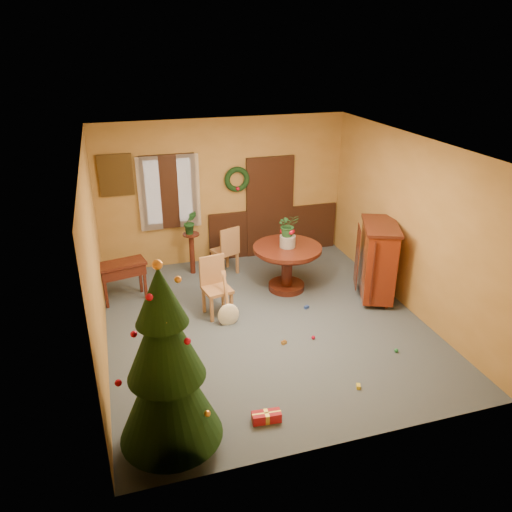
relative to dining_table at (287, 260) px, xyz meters
name	(u,v)px	position (x,y,z in m)	size (l,w,h in m)	color
room_envelope	(235,207)	(-0.53, 1.66, 0.52)	(5.50, 5.50, 5.50)	#3D4D59
dining_table	(287,260)	(0.00, 0.00, 0.00)	(1.24, 1.24, 0.85)	black
urn	(288,241)	(0.00, 0.00, 0.36)	(0.28, 0.28, 0.21)	slate
centerpiece_plant	(288,225)	(0.00, 0.00, 0.67)	(0.37, 0.32, 0.41)	#1E4C23
chair_near	(215,284)	(-1.44, -0.45, -0.06)	(0.51, 0.51, 1.01)	#9E6C3F
chair_far	(227,249)	(-0.89, 0.94, -0.07)	(0.55, 0.55, 0.99)	#9E6C3F
guitar	(228,301)	(-1.32, -0.88, -0.18)	(0.35, 0.17, 0.83)	#F1EAC8
plant_stand	(192,249)	(-1.54, 1.18, -0.08)	(0.32, 0.32, 0.83)	black
stand_plant	(190,222)	(-1.54, 1.18, 0.47)	(0.26, 0.21, 0.46)	#19471E
christmas_tree	(166,367)	(-2.57, -3.30, 0.53)	(1.14, 1.14, 2.36)	#382111
writing_desk	(122,272)	(-2.89, 0.45, -0.05)	(0.88, 0.56, 0.72)	black
sideboard	(378,259)	(1.41, -0.74, 0.15)	(0.94, 1.22, 1.39)	#63170B
gift_a	(177,379)	(-2.35, -2.17, -0.52)	(0.34, 0.29, 0.16)	brown
gift_b	(185,386)	(-2.28, -2.39, -0.48)	(0.31, 0.31, 0.23)	#A4151E
gift_c	(161,404)	(-2.62, -2.61, -0.52)	(0.32, 0.33, 0.15)	brown
gift_d	(266,417)	(-1.42, -3.19, -0.53)	(0.37, 0.18, 0.13)	#A4151E
toy_a	(307,307)	(0.09, -0.78, -0.57)	(0.08, 0.05, 0.05)	#223F95
toy_b	(396,350)	(0.87, -2.38, -0.57)	(0.06, 0.06, 0.06)	#23803E
toy_c	(358,386)	(-0.05, -2.95, -0.57)	(0.08, 0.05, 0.05)	yellow
toy_d	(313,338)	(-0.17, -1.70, -0.57)	(0.06, 0.06, 0.06)	red
toy_e	(284,342)	(-0.65, -1.69, -0.57)	(0.08, 0.05, 0.05)	gold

